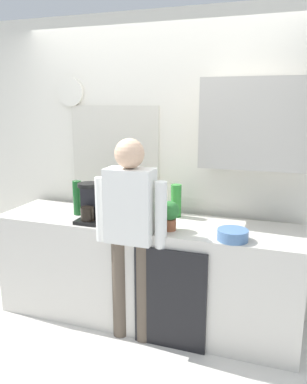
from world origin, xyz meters
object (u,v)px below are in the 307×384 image
object	(u,v)px
bottle_green_wine	(77,198)
bottle_red_vinegar	(151,215)
coffee_maker	(91,204)
cup_white_mug	(94,209)
bottle_clear_soda	(176,201)
mixing_bowl	(233,235)
potted_plant	(170,214)
person_at_sink	(131,225)

from	to	relation	value
bottle_green_wine	bottle_red_vinegar	size ratio (longest dim) A/B	1.36
bottle_green_wine	coffee_maker	bearing A→B (deg)	-35.44
bottle_green_wine	cup_white_mug	world-z (taller)	bottle_green_wine
bottle_clear_soda	mixing_bowl	world-z (taller)	bottle_clear_soda
bottle_green_wine	potted_plant	xyz separation A→B (m)	(0.88, -0.14, -0.02)
cup_white_mug	potted_plant	xyz separation A→B (m)	(0.75, -0.19, 0.08)
bottle_green_wine	potted_plant	bearing A→B (deg)	-9.11
coffee_maker	cup_white_mug	xyz separation A→B (m)	(-0.08, 0.20, -0.10)
bottle_green_wine	cup_white_mug	distance (m)	0.17
bottle_green_wine	mixing_bowl	bearing A→B (deg)	-8.61
cup_white_mug	mixing_bowl	world-z (taller)	cup_white_mug
coffee_maker	bottle_clear_soda	xyz separation A→B (m)	(0.62, 0.37, -0.01)
bottle_clear_soda	bottle_green_wine	distance (m)	0.86
bottle_red_vinegar	mixing_bowl	size ratio (longest dim) A/B	1.00
coffee_maker	bottle_green_wine	world-z (taller)	coffee_maker
bottle_clear_soda	potted_plant	distance (m)	0.37
mixing_bowl	person_at_sink	bearing A→B (deg)	-173.96
bottle_clear_soda	cup_white_mug	xyz separation A→B (m)	(-0.70, -0.18, -0.09)
cup_white_mug	potted_plant	bearing A→B (deg)	-14.08
bottle_red_vinegar	bottle_clear_soda	bearing A→B (deg)	76.65
bottle_red_vinegar	mixing_bowl	xyz separation A→B (m)	(0.63, -0.05, -0.07)
bottle_green_wine	person_at_sink	distance (m)	0.69
bottle_red_vinegar	potted_plant	size ratio (longest dim) A/B	0.96
coffee_maker	bottle_green_wine	xyz separation A→B (m)	(-0.21, 0.15, 0.00)
mixing_bowl	bottle_green_wine	bearing A→B (deg)	171.39
bottle_red_vinegar	potted_plant	distance (m)	0.14
cup_white_mug	person_at_sink	xyz separation A→B (m)	(0.48, -0.33, 0.01)
potted_plant	person_at_sink	distance (m)	0.31
coffee_maker	bottle_red_vinegar	world-z (taller)	coffee_maker
coffee_maker	bottle_clear_soda	size ratio (longest dim) A/B	1.18
bottle_red_vinegar	mixing_bowl	bearing A→B (deg)	-4.34
bottle_green_wine	bottle_red_vinegar	world-z (taller)	bottle_green_wine
coffee_maker	potted_plant	world-z (taller)	coffee_maker
bottle_green_wine	cup_white_mug	bearing A→B (deg)	19.30
bottle_red_vinegar	bottle_green_wine	bearing A→B (deg)	167.82
mixing_bowl	potted_plant	bearing A→B (deg)	172.29
mixing_bowl	potted_plant	xyz separation A→B (m)	(-0.49, 0.07, 0.09)
coffee_maker	potted_plant	xyz separation A→B (m)	(0.67, 0.01, -0.01)
bottle_clear_soda	mixing_bowl	size ratio (longest dim) A/B	1.27
coffee_maker	mixing_bowl	bearing A→B (deg)	-2.86
bottle_green_wine	potted_plant	size ratio (longest dim) A/B	1.30
cup_white_mug	bottle_green_wine	bearing A→B (deg)	-160.70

